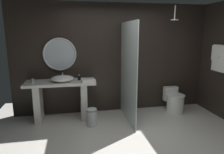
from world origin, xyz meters
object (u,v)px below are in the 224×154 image
at_px(tumbler_cup, 33,81).
at_px(soap_dispenser, 79,78).
at_px(waste_bin, 92,117).
at_px(round_wall_mirror, 60,54).
at_px(rain_shower_head, 175,18).
at_px(vessel_sink, 62,79).
at_px(hanging_bathrobe, 221,57).
at_px(folded_hand_towel, 88,81).
at_px(toilet, 174,101).

xyz_separation_m(tumbler_cup, soap_dispenser, (0.98, 0.04, 0.02)).
bearing_deg(soap_dispenser, waste_bin, -66.42).
distance_m(round_wall_mirror, rain_shower_head, 2.67).
bearing_deg(vessel_sink, tumbler_cup, 177.41).
xyz_separation_m(vessel_sink, hanging_bathrobe, (3.45, -0.51, 0.44)).
relative_size(round_wall_mirror, waste_bin, 1.90).
distance_m(rain_shower_head, hanging_bathrobe, 1.34).
bearing_deg(soap_dispenser, folded_hand_towel, -49.43).
bearing_deg(rain_shower_head, hanging_bathrobe, -20.08).
bearing_deg(waste_bin, vessel_sink, 143.04).
bearing_deg(round_wall_mirror, tumbler_cup, -153.60).
distance_m(toilet, folded_hand_towel, 2.21).
xyz_separation_m(hanging_bathrobe, waste_bin, (-2.86, 0.07, -1.19)).
relative_size(vessel_sink, tumbler_cup, 5.85).
height_order(waste_bin, folded_hand_towel, folded_hand_towel).
distance_m(soap_dispenser, waste_bin, 0.92).
height_order(tumbler_cup, soap_dispenser, soap_dispenser).
relative_size(round_wall_mirror, hanging_bathrobe, 1.15).
distance_m(round_wall_mirror, waste_bin, 1.58).
xyz_separation_m(waste_bin, folded_hand_towel, (-0.03, 0.28, 0.71)).
distance_m(vessel_sink, folded_hand_towel, 0.57).
distance_m(round_wall_mirror, toilet, 2.97).
distance_m(round_wall_mirror, folded_hand_towel, 0.93).
xyz_separation_m(toilet, folded_hand_towel, (-2.11, -0.12, 0.65)).
height_order(vessel_sink, rain_shower_head, rain_shower_head).
height_order(tumbler_cup, folded_hand_towel, tumbler_cup).
relative_size(hanging_bathrobe, waste_bin, 1.65).
distance_m(tumbler_cup, rain_shower_head, 3.36).
bearing_deg(waste_bin, round_wall_mirror, 130.00).
relative_size(toilet, folded_hand_towel, 2.01).
distance_m(round_wall_mirror, hanging_bathrobe, 3.59).
relative_size(rain_shower_head, waste_bin, 0.81).
xyz_separation_m(tumbler_cup, round_wall_mirror, (0.57, 0.28, 0.52)).
bearing_deg(toilet, tumbler_cup, 178.95).
bearing_deg(waste_bin, folded_hand_towel, 96.44).
height_order(hanging_bathrobe, folded_hand_towel, hanging_bathrobe).
height_order(vessel_sink, toilet, vessel_sink).
bearing_deg(hanging_bathrobe, soap_dispenser, 169.41).
xyz_separation_m(tumbler_cup, hanging_bathrobe, (4.07, -0.54, 0.47)).
relative_size(rain_shower_head, hanging_bathrobe, 0.49).
relative_size(vessel_sink, rain_shower_head, 1.56).
xyz_separation_m(tumbler_cup, folded_hand_towel, (1.17, -0.18, -0.01)).
xyz_separation_m(hanging_bathrobe, toilet, (-0.79, 0.48, -1.13)).
bearing_deg(hanging_bathrobe, toilet, 148.66).
bearing_deg(waste_bin, toilet, 11.03).
relative_size(soap_dispenser, hanging_bathrobe, 0.20).
bearing_deg(hanging_bathrobe, waste_bin, 178.52).
bearing_deg(vessel_sink, soap_dispenser, 10.19).
xyz_separation_m(round_wall_mirror, hanging_bathrobe, (3.49, -0.82, -0.05)).
height_order(rain_shower_head, hanging_bathrobe, rain_shower_head).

